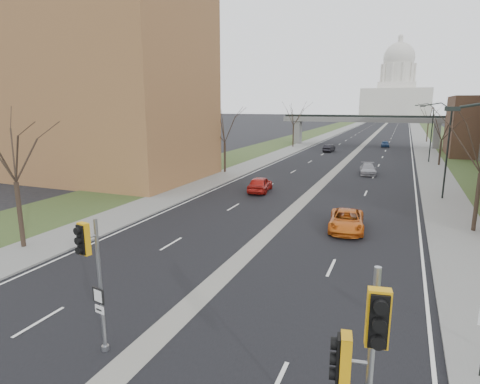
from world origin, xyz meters
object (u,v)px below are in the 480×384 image
Objects in this scene: signal_pole_right at (362,355)px; car_left_near at (260,184)px; car_left_far at (329,148)px; car_right_far at (385,144)px; signal_pole_median at (92,263)px; car_right_mid at (368,169)px; car_right_near at (347,221)px.

signal_pole_right reaches higher than car_left_near.
car_right_far is at bearing -120.47° from car_left_far.
signal_pole_median is 1.05× the size of car_left_near.
signal_pole_median is 9.13m from signal_pole_right.
car_left_far is 1.09× the size of car_right_far.
car_right_far is at bearing 82.59° from car_right_mid.
signal_pole_median reaches higher than car_left_far.
car_right_far is (9.49, 51.13, -0.15)m from car_left_near.
signal_pole_median is 27.87m from car_left_near.
signal_pole_right is at bearing -1.43° from signal_pole_median.
car_left_near is at bearing -128.41° from car_right_mid.
signal_pole_right is at bearing -88.22° from car_right_near.
car_right_far is at bearing 83.99° from car_right_near.
car_right_near is 24.48m from car_right_mid.
signal_pole_right is at bearing 106.66° from car_left_near.
car_left_near reaches higher than car_right_far.
signal_pole_right is 32.18m from car_left_near.
signal_pole_median reaches higher than car_right_near.
car_right_near is 1.09× the size of car_right_mid.
car_right_near is at bearing 88.50° from signal_pole_right.
signal_pole_median is at bearing 97.35° from car_left_far.
signal_pole_median is 42.81m from car_right_mid.
car_right_near is at bearing 129.05° from car_left_near.
car_right_far is (0.36, 36.26, -0.03)m from car_right_mid.
car_left_near reaches higher than car_right_mid.
car_left_near is (-12.58, 29.49, -2.76)m from signal_pole_right.
car_left_near reaches higher than car_right_near.
car_right_mid reaches higher than car_right_far.
car_right_near is at bearing 82.29° from signal_pole_median.
signal_pole_right reaches higher than car_right_far.
car_left_near is 17.45m from car_right_mid.
signal_pole_median is at bearing 157.91° from signal_pole_right.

